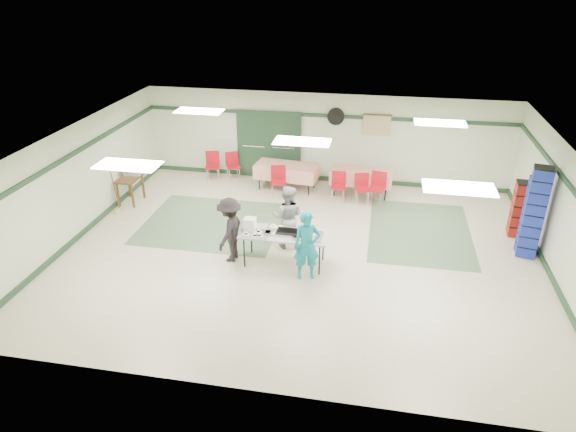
% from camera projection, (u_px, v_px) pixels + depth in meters
% --- Properties ---
extents(floor, '(11.00, 11.00, 0.00)m').
position_uv_depth(floor, '(301.00, 251.00, 12.09)').
color(floor, beige).
rests_on(floor, ground).
extents(ceiling, '(11.00, 11.00, 0.00)m').
position_uv_depth(ceiling, '(302.00, 141.00, 10.89)').
color(ceiling, silver).
rests_on(ceiling, wall_back).
extents(wall_back, '(11.00, 0.00, 11.00)m').
position_uv_depth(wall_back, '(325.00, 138.00, 15.46)').
color(wall_back, beige).
rests_on(wall_back, floor).
extents(wall_front, '(11.00, 0.00, 11.00)m').
position_uv_depth(wall_front, '(253.00, 322.00, 7.52)').
color(wall_front, beige).
rests_on(wall_front, floor).
extents(wall_left, '(0.00, 9.00, 9.00)m').
position_uv_depth(wall_left, '(77.00, 181.00, 12.39)').
color(wall_left, beige).
rests_on(wall_left, floor).
extents(wall_right, '(0.00, 9.00, 9.00)m').
position_uv_depth(wall_right, '(564.00, 218.00, 10.59)').
color(wall_right, beige).
rests_on(wall_right, floor).
extents(trim_back, '(11.00, 0.06, 0.10)m').
position_uv_depth(trim_back, '(326.00, 116.00, 15.13)').
color(trim_back, '#203C27').
rests_on(trim_back, wall_back).
extents(baseboard_back, '(11.00, 0.06, 0.12)m').
position_uv_depth(baseboard_back, '(324.00, 178.00, 16.00)').
color(baseboard_back, '#203C27').
rests_on(baseboard_back, floor).
extents(trim_left, '(0.06, 9.00, 0.10)m').
position_uv_depth(trim_left, '(73.00, 154.00, 12.08)').
color(trim_left, '#203C27').
rests_on(trim_left, wall_back).
extents(baseboard_left, '(0.06, 9.00, 0.12)m').
position_uv_depth(baseboard_left, '(87.00, 229.00, 12.96)').
color(baseboard_left, '#203C27').
rests_on(baseboard_left, floor).
extents(trim_right, '(0.06, 9.00, 0.10)m').
position_uv_depth(trim_right, '(571.00, 187.00, 10.29)').
color(trim_right, '#203C27').
rests_on(trim_right, wall_back).
extents(baseboard_right, '(0.06, 9.00, 0.12)m').
position_uv_depth(baseboard_right, '(549.00, 271.00, 11.17)').
color(baseboard_right, '#203C27').
rests_on(baseboard_right, floor).
extents(green_patch_a, '(3.50, 3.00, 0.01)m').
position_uv_depth(green_patch_a, '(213.00, 223.00, 13.38)').
color(green_patch_a, '#5F7D5B').
rests_on(green_patch_a, floor).
extents(green_patch_b, '(2.50, 3.50, 0.01)m').
position_uv_depth(green_patch_b, '(420.00, 231.00, 12.95)').
color(green_patch_b, '#5F7D5B').
rests_on(green_patch_b, floor).
extents(double_door_left, '(0.90, 0.06, 2.10)m').
position_uv_depth(double_door_left, '(254.00, 144.00, 15.90)').
color(double_door_left, '#999B98').
rests_on(double_door_left, floor).
extents(double_door_right, '(0.90, 0.06, 2.10)m').
position_uv_depth(double_door_right, '(284.00, 146.00, 15.74)').
color(double_door_right, '#999B98').
rests_on(double_door_right, floor).
extents(door_frame, '(2.00, 0.03, 2.15)m').
position_uv_depth(door_frame, '(269.00, 145.00, 15.81)').
color(door_frame, '#203C27').
rests_on(door_frame, floor).
extents(wall_fan, '(0.50, 0.10, 0.50)m').
position_uv_depth(wall_fan, '(336.00, 116.00, 15.05)').
color(wall_fan, black).
rests_on(wall_fan, wall_back).
extents(scroll_banner, '(0.80, 0.02, 0.60)m').
position_uv_depth(scroll_banner, '(377.00, 125.00, 14.94)').
color(scroll_banner, '#D6BC86').
rests_on(scroll_banner, wall_back).
extents(serving_table, '(1.94, 0.80, 0.76)m').
position_uv_depth(serving_table, '(284.00, 235.00, 11.27)').
color(serving_table, '#A8A8A3').
rests_on(serving_table, floor).
extents(sheet_tray_right, '(0.64, 0.48, 0.02)m').
position_uv_depth(sheet_tray_right, '(308.00, 236.00, 11.12)').
color(sheet_tray_right, silver).
rests_on(sheet_tray_right, serving_table).
extents(sheet_tray_mid, '(0.64, 0.49, 0.02)m').
position_uv_depth(sheet_tray_mid, '(280.00, 231.00, 11.32)').
color(sheet_tray_mid, silver).
rests_on(sheet_tray_mid, serving_table).
extents(sheet_tray_left, '(0.57, 0.44, 0.02)m').
position_uv_depth(sheet_tray_left, '(256.00, 234.00, 11.18)').
color(sheet_tray_left, silver).
rests_on(sheet_tray_left, serving_table).
extents(baking_pan, '(0.50, 0.31, 0.08)m').
position_uv_depth(baking_pan, '(288.00, 232.00, 11.22)').
color(baking_pan, black).
rests_on(baking_pan, serving_table).
extents(foam_box_stack, '(0.25, 0.23, 0.29)m').
position_uv_depth(foam_box_stack, '(250.00, 224.00, 11.34)').
color(foam_box_stack, white).
rests_on(foam_box_stack, serving_table).
extents(volunteer_teal, '(0.64, 0.50, 1.54)m').
position_uv_depth(volunteer_teal, '(307.00, 246.00, 10.74)').
color(volunteer_teal, teal).
rests_on(volunteer_teal, floor).
extents(volunteer_grey, '(0.75, 0.59, 1.54)m').
position_uv_depth(volunteer_grey, '(287.00, 217.00, 11.96)').
color(volunteer_grey, gray).
rests_on(volunteer_grey, floor).
extents(volunteer_dark, '(0.67, 1.04, 1.51)m').
position_uv_depth(volunteer_dark, '(230.00, 230.00, 11.41)').
color(volunteer_dark, black).
rests_on(volunteer_dark, floor).
extents(dining_table_a, '(1.78, 0.85, 0.77)m').
position_uv_depth(dining_table_a, '(361.00, 176.00, 14.82)').
color(dining_table_a, red).
rests_on(dining_table_a, floor).
extents(dining_table_b, '(1.91, 1.01, 0.77)m').
position_uv_depth(dining_table_b, '(287.00, 171.00, 15.18)').
color(dining_table_b, red).
rests_on(dining_table_b, floor).
extents(chair_a, '(0.46, 0.46, 0.84)m').
position_uv_depth(chair_a, '(362.00, 185.00, 14.33)').
color(chair_a, red).
rests_on(chair_a, floor).
extents(chair_b, '(0.41, 0.41, 0.85)m').
position_uv_depth(chair_b, '(338.00, 183.00, 14.44)').
color(chair_b, red).
rests_on(chair_b, floor).
extents(chair_c, '(0.52, 0.52, 0.92)m').
position_uv_depth(chair_c, '(378.00, 185.00, 14.25)').
color(chair_c, red).
rests_on(chair_c, floor).
extents(chair_d, '(0.51, 0.51, 0.91)m').
position_uv_depth(chair_d, '(278.00, 178.00, 14.71)').
color(chair_d, red).
rests_on(chair_d, floor).
extents(chair_loose_a, '(0.54, 0.54, 0.86)m').
position_uv_depth(chair_loose_a, '(232.00, 163.00, 15.91)').
color(chair_loose_a, red).
rests_on(chair_loose_a, floor).
extents(chair_loose_b, '(0.50, 0.50, 0.91)m').
position_uv_depth(chair_loose_b, '(213.00, 163.00, 15.83)').
color(chair_loose_b, red).
rests_on(chair_loose_b, floor).
extents(crate_stack_blue_a, '(0.49, 0.49, 2.16)m').
position_uv_depth(crate_stack_blue_a, '(534.00, 213.00, 11.45)').
color(crate_stack_blue_a, '#1B37A5').
rests_on(crate_stack_blue_a, floor).
extents(crate_stack_red, '(0.47, 0.47, 1.40)m').
position_uv_depth(crate_stack_red, '(521.00, 209.00, 12.50)').
color(crate_stack_red, '#A22410').
rests_on(crate_stack_red, floor).
extents(crate_stack_blue_b, '(0.42, 0.42, 1.90)m').
position_uv_depth(crate_stack_blue_b, '(532.00, 217.00, 11.56)').
color(crate_stack_blue_b, '#1B37A5').
rests_on(crate_stack_blue_b, floor).
extents(printer_table, '(0.54, 0.83, 0.74)m').
position_uv_depth(printer_table, '(129.00, 181.00, 14.28)').
color(printer_table, brown).
rests_on(printer_table, floor).
extents(office_printer, '(0.52, 0.48, 0.37)m').
position_uv_depth(office_printer, '(133.00, 168.00, 14.41)').
color(office_printer, '#A7A8A3').
rests_on(office_printer, printer_table).
extents(broom, '(0.06, 0.20, 1.22)m').
position_uv_depth(broom, '(115.00, 190.00, 13.70)').
color(broom, brown).
rests_on(broom, floor).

